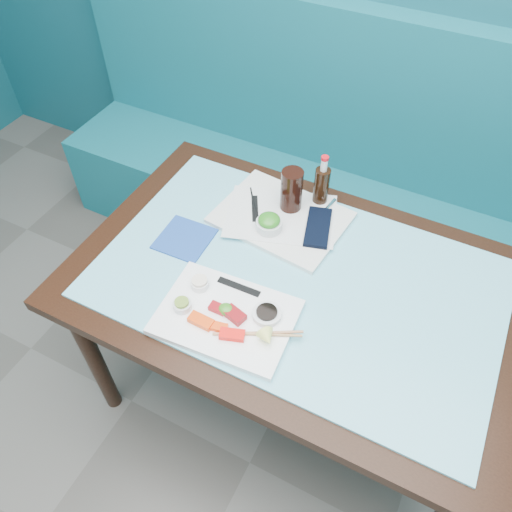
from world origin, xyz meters
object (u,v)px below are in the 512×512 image
at_px(cola_bottle_body, 321,187).
at_px(dining_table, 296,296).
at_px(sashimi_plate, 226,317).
at_px(cola_glass, 292,190).
at_px(booth_bench, 365,204).
at_px(serving_tray, 281,218).
at_px(blue_napkin, 185,239).
at_px(seaweed_bowl, 269,225).

bearing_deg(cola_bottle_body, dining_table, -78.74).
relative_size(sashimi_plate, cola_glass, 2.51).
relative_size(booth_bench, dining_table, 2.14).
distance_m(serving_tray, cola_bottle_body, 0.17).
height_order(booth_bench, cola_glass, booth_bench).
height_order(dining_table, blue_napkin, blue_napkin).
bearing_deg(dining_table, cola_glass, 118.78).
distance_m(serving_tray, blue_napkin, 0.34).
height_order(serving_tray, cola_glass, cola_glass).
bearing_deg(sashimi_plate, serving_tray, 90.36).
relative_size(serving_tray, cola_bottle_body, 2.81).
relative_size(booth_bench, sashimi_plate, 7.77).
relative_size(dining_table, cola_bottle_body, 9.31).
relative_size(sashimi_plate, seaweed_bowl, 4.43).
relative_size(seaweed_bowl, cola_bottle_body, 0.58).
height_order(sashimi_plate, blue_napkin, sashimi_plate).
height_order(dining_table, cola_bottle_body, cola_bottle_body).
bearing_deg(serving_tray, dining_table, -46.99).
distance_m(cola_glass, blue_napkin, 0.39).
bearing_deg(booth_bench, blue_napkin, -114.99).
bearing_deg(blue_napkin, cola_glass, 48.35).
xyz_separation_m(serving_tray, blue_napkin, (-0.24, -0.23, -0.00)).
bearing_deg(seaweed_bowl, booth_bench, 76.69).
xyz_separation_m(seaweed_bowl, cola_glass, (0.02, 0.13, 0.06)).
xyz_separation_m(booth_bench, sashimi_plate, (-0.12, -1.07, 0.39)).
relative_size(booth_bench, cola_glass, 19.49).
height_order(serving_tray, cola_bottle_body, cola_bottle_body).
bearing_deg(blue_napkin, seaweed_bowl, 33.61).
distance_m(sashimi_plate, serving_tray, 0.44).
relative_size(booth_bench, blue_napkin, 17.97).
xyz_separation_m(serving_tray, cola_glass, (0.01, 0.05, 0.08)).
bearing_deg(serving_tray, sashimi_plate, -79.21).
distance_m(cola_glass, cola_bottle_body, 0.11).
bearing_deg(cola_bottle_body, sashimi_plate, -95.43).
bearing_deg(cola_glass, dining_table, -61.22).
xyz_separation_m(booth_bench, cola_glass, (-0.15, -0.57, 0.48)).
bearing_deg(sashimi_plate, dining_table, 58.13).
bearing_deg(cola_glass, blue_napkin, -131.65).
relative_size(sashimi_plate, serving_tray, 0.91).
bearing_deg(cola_glass, sashimi_plate, -87.35).
distance_m(booth_bench, serving_tray, 0.76).
relative_size(serving_tray, seaweed_bowl, 4.85).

